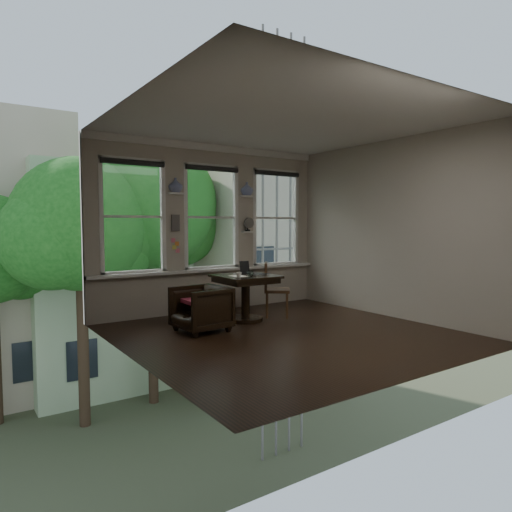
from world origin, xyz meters
TOP-DOWN VIEW (x-y plane):
  - ground at (0.00, 0.00)m, footprint 4.50×4.50m
  - ceiling at (0.00, 0.00)m, footprint 4.50×4.50m
  - wall_back at (0.00, 2.25)m, footprint 4.50×0.00m
  - wall_front at (0.00, -2.25)m, footprint 4.50×0.00m
  - wall_left at (-2.25, 0.00)m, footprint 0.00×4.50m
  - wall_right at (2.25, 0.00)m, footprint 0.00×4.50m
  - window_left at (-1.45, 2.25)m, footprint 1.10×0.12m
  - window_center at (0.00, 2.25)m, footprint 1.10×0.12m
  - window_right at (1.45, 2.25)m, footprint 1.10×0.12m
  - shelf_left at (-0.72, 2.15)m, footprint 0.26×0.16m
  - shelf_right at (0.72, 2.15)m, footprint 0.26×0.16m
  - intercom at (-0.72, 2.18)m, footprint 0.14×0.06m
  - sticky_notes at (-0.72, 2.19)m, footprint 0.16×0.01m
  - desk_fan at (0.72, 2.13)m, footprint 0.20×0.20m
  - vase_left at (-0.72, 2.15)m, footprint 0.24×0.24m
  - vase_right at (0.72, 2.15)m, footprint 0.24×0.24m
  - table at (0.01, 1.09)m, footprint 0.90×0.90m
  - armchair_left at (-0.94, 0.84)m, footprint 0.79×0.77m
  - cushion_red at (-0.94, 0.84)m, footprint 0.45×0.45m
  - side_chair_right at (0.65, 1.09)m, footprint 0.59×0.59m
  - laptop at (0.19, 0.90)m, footprint 0.35×0.25m
  - mug at (-0.26, 0.87)m, footprint 0.10×0.10m
  - drinking_glass at (-0.04, 0.88)m, footprint 0.12×0.12m
  - tablet at (0.06, 1.20)m, footprint 0.17×0.10m
  - papers at (-0.16, 1.02)m, footprint 0.24×0.31m

SIDE VIEW (x-z plane):
  - ground at x=0.00m, z-range 0.00..0.00m
  - armchair_left at x=-0.94m, z-range 0.00..0.67m
  - table at x=0.01m, z-range 0.00..0.75m
  - cushion_red at x=-0.94m, z-range 0.42..0.48m
  - side_chair_right at x=0.65m, z-range 0.00..0.92m
  - papers at x=-0.16m, z-range 0.75..0.75m
  - laptop at x=0.19m, z-range 0.75..0.78m
  - mug at x=-0.26m, z-range 0.75..0.83m
  - drinking_glass at x=-0.04m, z-range 0.75..0.84m
  - tablet at x=0.06m, z-range 0.75..0.97m
  - sticky_notes at x=-0.72m, z-range 1.13..1.37m
  - wall_back at x=0.00m, z-range -0.75..3.75m
  - wall_front at x=0.00m, z-range -0.75..3.75m
  - wall_left at x=-2.25m, z-range -0.75..3.75m
  - wall_right at x=2.25m, z-range -0.75..3.75m
  - desk_fan at x=0.72m, z-range 1.41..1.65m
  - intercom at x=-0.72m, z-range 1.46..1.74m
  - window_left at x=-1.45m, z-range 0.75..2.65m
  - window_center at x=0.00m, z-range 0.75..2.65m
  - window_right at x=1.45m, z-range 0.75..2.65m
  - shelf_left at x=-0.72m, z-range 2.08..2.12m
  - shelf_right at x=0.72m, z-range 2.08..2.12m
  - vase_left at x=-0.72m, z-range 2.12..2.36m
  - vase_right at x=0.72m, z-range 2.12..2.36m
  - ceiling at x=0.00m, z-range 3.00..3.00m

